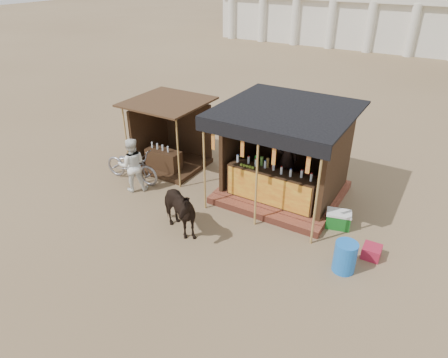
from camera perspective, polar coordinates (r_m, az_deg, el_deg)
ground at (r=10.31m, az=-4.63°, el=-9.08°), size 120.00×120.00×0.00m
main_stall at (r=11.86m, az=8.54°, el=2.03°), size 3.60×3.61×2.78m
secondary_stall at (r=13.77m, az=-7.88°, el=5.20°), size 2.40×2.40×2.38m
cow at (r=10.33m, az=-6.85°, el=-4.39°), size 1.81×1.29×1.39m
motorbike at (r=13.12m, az=-13.05°, el=1.89°), size 2.05×0.78×1.06m
bystander at (r=12.41m, az=-13.00°, el=1.97°), size 1.05×1.04×1.71m
blue_barrel at (r=9.66m, az=16.89°, el=-10.61°), size 0.53×0.53×0.76m
red_crate at (r=10.39m, az=20.33°, el=-9.72°), size 0.43×0.44×0.31m
cooler at (r=11.14m, az=16.01°, el=-5.56°), size 0.73×0.59×0.46m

